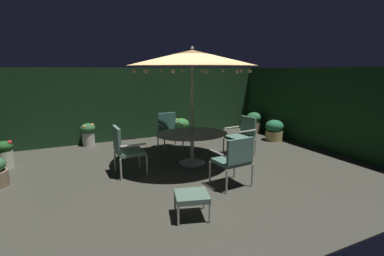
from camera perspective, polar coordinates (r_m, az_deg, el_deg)
The scene contains 15 objects.
ground_plane at distance 6.41m, azimuth -0.78°, elevation -8.15°, with size 8.58×6.94×0.02m, color #3E3D34.
hedge_backdrop_rear at distance 9.20m, azimuth -9.55°, elevation 5.03°, with size 8.58×0.30×2.23m, color #18331B.
hedge_backdrop_right at distance 8.68m, azimuth 24.88°, elevation 3.70°, with size 0.30×6.94×2.23m, color #153618.
patio_dining_table at distance 6.50m, azimuth 0.02°, elevation -2.12°, with size 1.69×1.41×0.74m.
patio_umbrella at distance 6.31m, azimuth 0.03°, elevation 14.01°, with size 2.85×2.85×2.67m.
patio_chair_north at distance 6.01m, azimuth -13.47°, elevation -3.83°, with size 0.58×0.62×1.03m.
patio_chair_northeast at distance 5.29m, azimuth 8.65°, elevation -5.97°, with size 0.69×0.61×0.97m.
patio_chair_east at distance 7.44m, azimuth 10.27°, elevation -1.06°, with size 0.69×0.66×0.96m.
patio_chair_southeast at distance 7.92m, azimuth -4.74°, elevation -0.04°, with size 0.58×0.60×0.97m.
ottoman_footrest at distance 4.29m, azimuth -0.06°, elevation -13.78°, with size 0.60×0.57×0.38m.
potted_plant_left_far at distance 9.16m, azimuth -2.20°, elevation 0.23°, with size 0.52×0.52×0.62m.
potted_plant_back_left at distance 9.09m, azimuth 16.34°, elevation -0.39°, with size 0.54×0.54×0.64m.
potted_plant_right_near at distance 8.67m, azimuth -20.31°, elevation -0.99°, with size 0.42×0.42×0.65m.
potted_plant_front_corner at distance 7.59m, azimuth -33.70°, elevation -4.34°, with size 0.36×0.36×0.63m.
potted_plant_back_center at distance 10.05m, azimuth 12.46°, elevation 1.25°, with size 0.52×0.52×0.71m.
Camera 1 is at (-2.52, -5.47, 2.18)m, focal length 26.30 mm.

